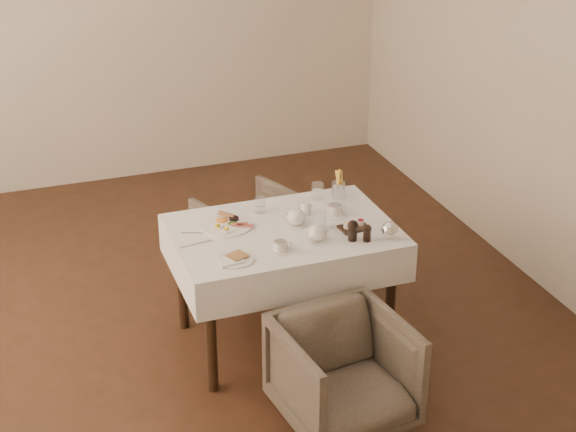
% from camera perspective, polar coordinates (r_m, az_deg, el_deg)
% --- Properties ---
extents(table, '(1.28, 0.88, 0.75)m').
position_cam_1_polar(table, '(5.13, -0.30, -2.02)').
color(table, black).
rests_on(table, ground).
extents(armchair_near, '(0.71, 0.73, 0.60)m').
position_cam_1_polar(armchair_near, '(4.67, 3.63, -10.11)').
color(armchair_near, '#473D34').
rests_on(armchair_near, ground).
extents(armchair_far, '(0.82, 0.83, 0.59)m').
position_cam_1_polar(armchair_far, '(6.01, -2.24, -1.32)').
color(armchair_far, '#473D34').
rests_on(armchair_far, ground).
extents(breakfast_plate, '(0.31, 0.31, 0.04)m').
position_cam_1_polar(breakfast_plate, '(5.13, -4.02, -0.52)').
color(breakfast_plate, white).
rests_on(breakfast_plate, table).
extents(side_plate, '(0.20, 0.20, 0.02)m').
position_cam_1_polar(side_plate, '(4.75, -3.45, -2.81)').
color(side_plate, white).
rests_on(side_plate, table).
extents(teapot_centre, '(0.18, 0.15, 0.12)m').
position_cam_1_polar(teapot_centre, '(5.10, 0.54, 0.01)').
color(teapot_centre, white).
rests_on(teapot_centre, table).
extents(teapot_front, '(0.18, 0.17, 0.12)m').
position_cam_1_polar(teapot_front, '(4.93, 1.90, -0.98)').
color(teapot_front, white).
rests_on(teapot_front, table).
extents(creamer, '(0.08, 0.08, 0.07)m').
position_cam_1_polar(creamer, '(5.25, 1.18, 0.53)').
color(creamer, white).
rests_on(creamer, table).
extents(teacup_near, '(0.12, 0.12, 0.06)m').
position_cam_1_polar(teacup_near, '(4.82, -0.49, -2.01)').
color(teacup_near, white).
rests_on(teacup_near, table).
extents(teacup_far, '(0.14, 0.14, 0.07)m').
position_cam_1_polar(teacup_far, '(5.24, 3.06, 0.36)').
color(teacup_far, white).
rests_on(teacup_far, table).
extents(glass_left, '(0.08, 0.08, 0.09)m').
position_cam_1_polar(glass_left, '(5.27, -1.80, 0.72)').
color(glass_left, silver).
rests_on(glass_left, table).
extents(glass_mid, '(0.09, 0.09, 0.10)m').
position_cam_1_polar(glass_mid, '(5.06, 2.12, -0.35)').
color(glass_mid, silver).
rests_on(glass_mid, table).
extents(glass_right, '(0.08, 0.08, 0.10)m').
position_cam_1_polar(glass_right, '(5.44, 1.92, 1.62)').
color(glass_right, silver).
rests_on(glass_right, table).
extents(condiment_board, '(0.18, 0.13, 0.04)m').
position_cam_1_polar(condiment_board, '(5.09, 4.26, -0.69)').
color(condiment_board, black).
rests_on(condiment_board, table).
extents(pepper_mill_left, '(0.06, 0.06, 0.12)m').
position_cam_1_polar(pepper_mill_left, '(4.94, 4.20, -0.93)').
color(pepper_mill_left, black).
rests_on(pepper_mill_left, table).
extents(pepper_mill_right, '(0.06, 0.06, 0.10)m').
position_cam_1_polar(pepper_mill_right, '(4.94, 5.13, -1.09)').
color(pepper_mill_right, black).
rests_on(pepper_mill_right, table).
extents(silver_pot, '(0.13, 0.12, 0.13)m').
position_cam_1_polar(silver_pot, '(4.97, 6.58, -0.84)').
color(silver_pot, white).
rests_on(silver_pot, table).
extents(fries_cup, '(0.09, 0.09, 0.18)m').
position_cam_1_polar(fries_cup, '(5.45, 3.27, 1.98)').
color(fries_cup, silver).
rests_on(fries_cup, table).
extents(cutlery_fork, '(0.17, 0.09, 0.00)m').
position_cam_1_polar(cutlery_fork, '(5.06, -5.89, -1.11)').
color(cutlery_fork, silver).
rests_on(cutlery_fork, table).
extents(cutlery_knife, '(0.20, 0.04, 0.00)m').
position_cam_1_polar(cutlery_knife, '(4.94, -5.97, -1.82)').
color(cutlery_knife, silver).
rests_on(cutlery_knife, table).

